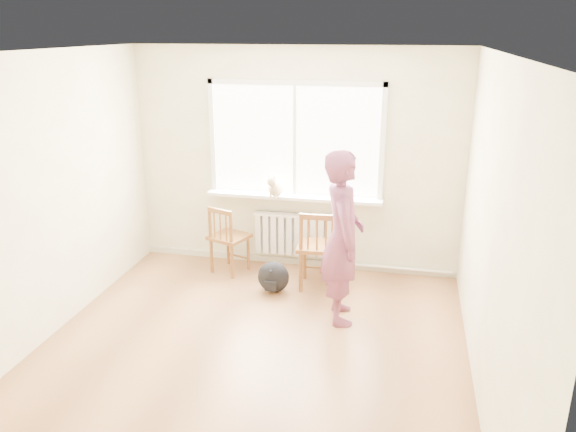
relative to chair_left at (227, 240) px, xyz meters
The scene contains 13 objects.
floor 2.01m from the chair_left, 67.21° to the right, with size 4.50×4.50×0.00m, color #A67044.
ceiling 3.00m from the chair_left, 67.21° to the right, with size 4.50×4.50×0.00m, color white.
back_wall 1.27m from the chair_left, 29.84° to the left, with size 4.00×0.01×2.70m, color #F0EAC0.
window 1.50m from the chair_left, 28.40° to the left, with size 2.12×0.05×1.42m.
windowsill 0.97m from the chair_left, 23.23° to the left, with size 2.15×0.22×0.04m, color white.
radiator 0.84m from the chair_left, 24.39° to the left, with size 1.00×0.12×0.55m.
heating_pipe 2.08m from the chair_left, 10.61° to the left, with size 0.04×0.04×1.40m, color silver.
baseboard 0.96m from the chair_left, 28.98° to the left, with size 4.00×0.03×0.08m, color beige.
chair_left is the anchor object (origin of this frame).
chair_right 1.17m from the chair_left, ahead, with size 0.49×0.47×0.95m.
person 1.78m from the chair_left, 29.27° to the right, with size 0.65×0.43×1.78m, color #B53C42.
cat 0.88m from the chair_left, 23.19° to the left, with size 0.23×0.44×0.30m.
backpack 0.83m from the chair_left, 30.73° to the right, with size 0.36×0.27×0.36m, color black.
Camera 1 is at (1.32, -4.26, 2.89)m, focal length 35.00 mm.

